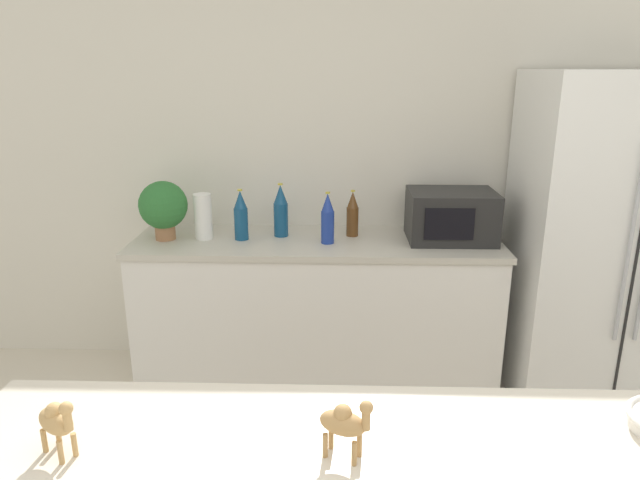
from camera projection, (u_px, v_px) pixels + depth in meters
The scene contains 12 objects.
wall_back at pixel (369, 162), 3.44m from camera, with size 8.00×0.06×2.55m.
back_counter at pixel (317, 310), 3.38m from camera, with size 2.08×0.63×0.88m.
refrigerator at pixel (604, 241), 3.13m from camera, with size 0.91×0.73×1.81m.
potted_plant at pixel (163, 207), 3.20m from camera, with size 0.27×0.27×0.33m.
paper_towel_roll at pixel (203, 216), 3.23m from camera, with size 0.10×0.10×0.26m.
microwave at pixel (451, 216), 3.20m from camera, with size 0.48×0.37×0.28m.
back_bottle_0 at pixel (241, 216), 3.21m from camera, with size 0.08×0.08×0.29m.
back_bottle_1 at pixel (352, 214), 3.28m from camera, with size 0.07×0.07×0.27m.
back_bottle_2 at pixel (281, 211), 3.27m from camera, with size 0.08×0.08×0.31m.
back_bottle_3 at pixel (328, 219), 3.14m from camera, with size 0.07×0.07×0.29m.
camel_figurine at pixel (57, 420), 1.35m from camera, with size 0.13×0.11×0.16m.
camel_figurine_second at pixel (345, 422), 1.34m from camera, with size 0.13×0.10×0.17m.
Camera 1 is at (-0.19, -0.71, 1.83)m, focal length 32.00 mm.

